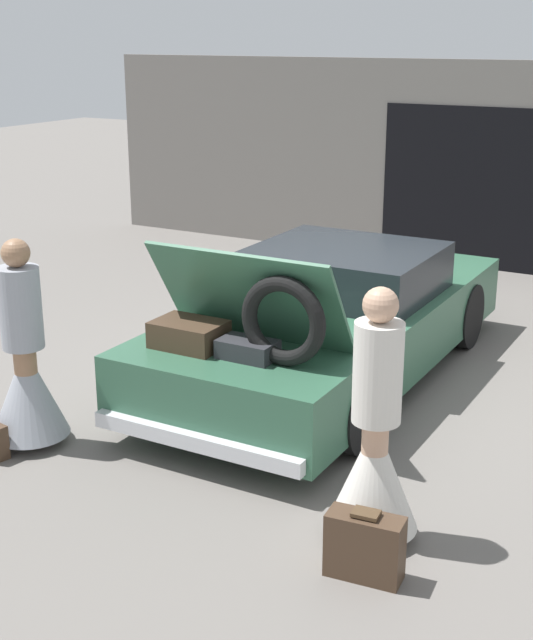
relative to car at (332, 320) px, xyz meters
The scene contains 6 objects.
ground_plane 0.56m from the car, 101.23° to the left, with size 40.00×40.00×0.00m, color slate.
garage_wall_back 4.85m from the car, 90.01° to the left, with size 12.00×0.14×2.80m.
car is the anchor object (origin of this frame).
person_left 2.90m from the car, 120.27° to the right, with size 0.62×0.62×1.67m.
person_right 2.87m from the car, 59.43° to the right, with size 0.59×0.59×1.69m.
suitcase_beside_right_person 3.34m from the car, 61.27° to the right, with size 0.48×0.24×0.44m.
Camera 1 is at (3.36, -7.26, 3.14)m, focal length 50.00 mm.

